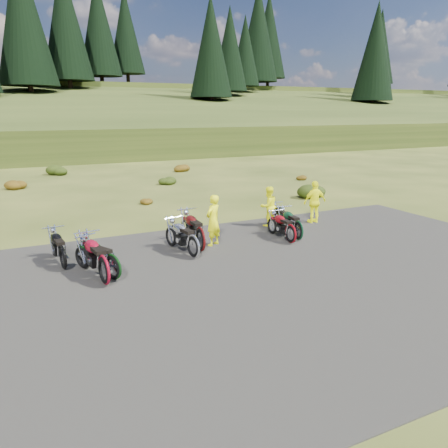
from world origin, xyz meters
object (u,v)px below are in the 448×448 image
motorcycle_0 (64,270)px  motorcycle_3 (193,258)px  person_middle (213,221)px  motorcycle_7 (298,240)px

motorcycle_0 → motorcycle_3: bearing=-106.2°
motorcycle_0 → motorcycle_3: 3.90m
motorcycle_3 → person_middle: (1.13, 0.96, 0.89)m
person_middle → motorcycle_7: bearing=136.5°
motorcycle_3 → motorcycle_7: motorcycle_3 is taller
motorcycle_3 → motorcycle_7: (4.15, 0.21, 0.00)m
motorcycle_0 → motorcycle_7: 8.00m
motorcycle_3 → motorcycle_0: bearing=69.7°
motorcycle_3 → motorcycle_7: 4.16m
motorcycle_7 → person_middle: (-3.02, 0.75, 0.89)m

